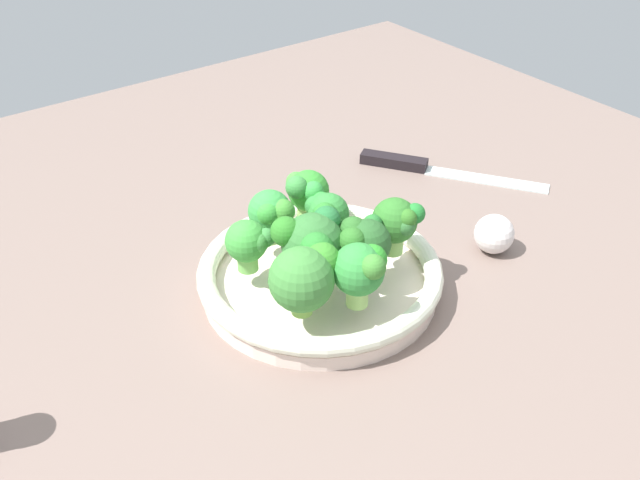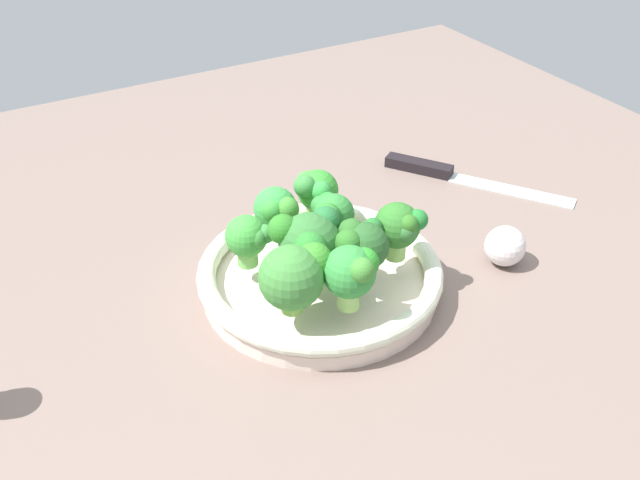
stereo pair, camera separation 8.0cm
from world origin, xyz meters
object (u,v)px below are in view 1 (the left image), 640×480
object	(u,v)px
bowl	(320,276)
broccoli_floret_8	(325,213)
broccoli_floret_3	(271,213)
broccoli_floret_0	(361,269)
broccoli_floret_2	(397,222)
broccoli_floret_1	(304,276)
broccoli_floret_4	(312,243)
knife	(426,167)
broccoli_floret_6	(307,192)
broccoli_floret_5	(364,241)
broccoli_floret_7	(249,243)
garlic_bulb	(494,234)

from	to	relation	value
bowl	broccoli_floret_8	world-z (taller)	broccoli_floret_8
bowl	broccoli_floret_3	xyz separation A→B (cm)	(-6.58, -1.84, 5.66)
broccoli_floret_0	broccoli_floret_2	size ratio (longest dim) A/B	1.05
broccoli_floret_1	broccoli_floret_4	xyz separation A→B (cm)	(-3.89, 3.74, 0.30)
knife	bowl	bearing A→B (deg)	-65.34
broccoli_floret_6	broccoli_floret_1	bearing A→B (deg)	-36.84
broccoli_floret_3	knife	world-z (taller)	broccoli_floret_3
broccoli_floret_3	broccoli_floret_5	world-z (taller)	broccoli_floret_5
broccoli_floret_5	broccoli_floret_6	size ratio (longest dim) A/B	1.01
broccoli_floret_1	knife	xyz separation A→B (cm)	(-18.73, 34.74, -7.39)
broccoli_floret_0	broccoli_floret_5	distance (cm)	5.25
broccoli_floret_0	knife	xyz separation A→B (cm)	(-21.32, 29.76, -7.57)
broccoli_floret_7	broccoli_floret_8	bearing A→B (deg)	89.10
broccoli_floret_5	garlic_bulb	bearing A→B (deg)	84.36
broccoli_floret_0	broccoli_floret_6	bearing A→B (deg)	162.47
bowl	broccoli_floret_3	world-z (taller)	broccoli_floret_3
broccoli_floret_4	broccoli_floret_8	xyz separation A→B (cm)	(-5.04, 5.52, -1.01)
broccoli_floret_5	broccoli_floret_7	size ratio (longest dim) A/B	1.12
knife	broccoli_floret_4	bearing A→B (deg)	-64.42
bowl	garlic_bulb	distance (cm)	22.12
bowl	broccoli_floret_1	xyz separation A→B (cm)	(5.55, -6.03, 6.01)
broccoli_floret_4	broccoli_floret_5	distance (cm)	5.44
broccoli_floret_1	broccoli_floret_6	size ratio (longest dim) A/B	1.18
broccoli_floret_5	broccoli_floret_6	bearing A→B (deg)	172.83
broccoli_floret_1	broccoli_floret_5	size ratio (longest dim) A/B	1.17
broccoli_floret_3	broccoli_floret_6	bearing A→B (deg)	102.22
broccoli_floret_8	broccoli_floret_0	bearing A→B (deg)	-20.38
broccoli_floret_2	broccoli_floret_8	distance (cm)	8.28
broccoli_floret_2	knife	world-z (taller)	broccoli_floret_2
broccoli_floret_1	garlic_bulb	distance (cm)	27.85
broccoli_floret_7	garlic_bulb	bearing A→B (deg)	70.95
broccoli_floret_0	broccoli_floret_1	size ratio (longest dim) A/B	0.90
garlic_bulb	broccoli_floret_0	bearing A→B (deg)	-84.80
broccoli_floret_5	garlic_bulb	size ratio (longest dim) A/B	1.38
broccoli_floret_6	broccoli_floret_7	bearing A→B (deg)	-68.12
broccoli_floret_4	broccoli_floret_8	world-z (taller)	broccoli_floret_4
bowl	broccoli_floret_6	size ratio (longest dim) A/B	4.12
broccoli_floret_0	broccoli_floret_5	world-z (taller)	broccoli_floret_0
broccoli_floret_1	broccoli_floret_8	distance (cm)	12.89
broccoli_floret_1	broccoli_floret_2	world-z (taller)	broccoli_floret_1
broccoli_floret_1	broccoli_floret_7	xyz separation A→B (cm)	(-9.09, -0.67, -0.69)
broccoli_floret_1	broccoli_floret_4	world-z (taller)	broccoli_floret_4
broccoli_floret_1	broccoli_floret_3	bearing A→B (deg)	160.93
broccoli_floret_3	broccoli_floret_8	bearing A→B (deg)	57.86
broccoli_floret_3	broccoli_floret_6	world-z (taller)	broccoli_floret_6
broccoli_floret_7	broccoli_floret_6	bearing A→B (deg)	111.88
broccoli_floret_0	broccoli_floret_3	size ratio (longest dim) A/B	1.11
broccoli_floret_6	garlic_bulb	world-z (taller)	broccoli_floret_6
broccoli_floret_0	broccoli_floret_1	distance (cm)	5.62
broccoli_floret_6	broccoli_floret_7	distance (cm)	11.54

